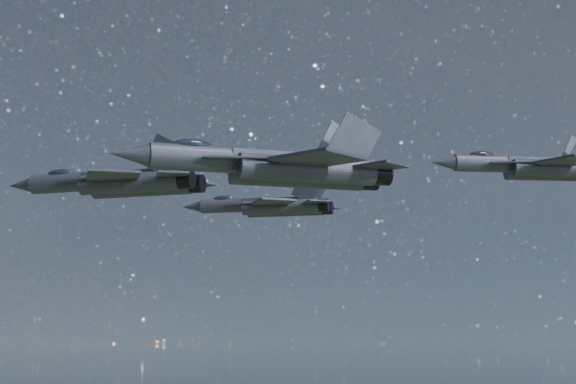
# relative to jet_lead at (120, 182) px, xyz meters

# --- Properties ---
(jet_lead) EXTENTS (19.47, 13.35, 4.89)m
(jet_lead) POSITION_rel_jet_lead_xyz_m (0.00, 0.00, 0.00)
(jet_lead) COLOR #2D3038
(jet_left) EXTENTS (16.99, 11.83, 4.27)m
(jet_left) POSITION_rel_jet_lead_xyz_m (10.79, 18.69, 0.43)
(jet_left) COLOR #2D3038
(jet_right) EXTENTS (17.73, 11.67, 4.55)m
(jet_right) POSITION_rel_jet_lead_xyz_m (16.48, -22.33, -3.06)
(jet_right) COLOR #2D3038
(jet_slot) EXTENTS (15.95, 10.91, 4.00)m
(jet_slot) POSITION_rel_jet_lead_xyz_m (35.40, -0.54, 0.54)
(jet_slot) COLOR #2D3038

